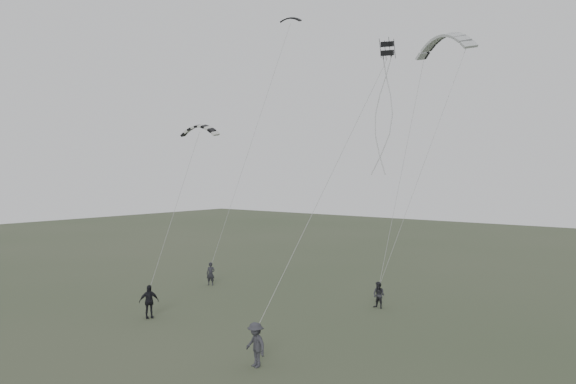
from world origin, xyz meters
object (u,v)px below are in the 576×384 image
Objects in this scene: kite_box at (387,48)px; flyer_center at (149,301)px; kite_pale_large at (445,35)px; kite_striped at (199,126)px; kite_dark_small at (290,18)px; flyer_far at (256,345)px; flyer_left at (211,274)px; flyer_right at (379,295)px.

flyer_center is at bearing -175.84° from kite_box.
kite_pale_large reaches higher than kite_striped.
kite_dark_small is at bearing -157.61° from kite_pale_large.
kite_striped reaches higher than flyer_far.
kite_striped is 13.86m from kite_box.
flyer_far is at bearing -76.31° from flyer_center.
flyer_left is at bearing 156.30° from flyer_far.
kite_pale_large reaches higher than flyer_far.
kite_dark_small reaches higher than flyer_center.
flyer_right is 0.85× the size of flyer_center.
kite_dark_small reaches higher than kite_striped.
kite_box reaches higher than flyer_left.
kite_box is (2.05, 7.73, 13.58)m from flyer_far.
kite_pale_large is (11.32, 14.65, 16.13)m from flyer_center.
flyer_center is 2.69× the size of kite_box.
kite_dark_small is 2.30× the size of kite_box.
flyer_center is 11.67m from kite_striped.
kite_box is at bearing -52.78° from flyer_right.
kite_pale_large is (1.21, 16.91, 16.12)m from flyer_far.
kite_box reaches higher than flyer_far.
flyer_left is 0.66× the size of kite_striped.
flyer_left is at bearing 51.00° from flyer_center.
kite_pale_large is at bearing 18.75° from kite_striped.
kite_striped is (-12.64, -9.47, -5.76)m from kite_pale_large.
flyer_center is 1.17× the size of kite_dark_small.
flyer_right is at bearing -94.92° from kite_pale_large.
flyer_right is 0.63× the size of kite_striped.
flyer_far is (10.11, -2.25, 0.01)m from flyer_center.
kite_box is (13.48, 0.29, 3.22)m from kite_striped.
kite_striped reaches higher than flyer_right.
kite_dark_small is 12.61m from kite_pale_large.
flyer_center is (-9.16, -10.14, 0.14)m from flyer_right.
kite_striped reaches higher than flyer_left.
kite_box is (0.84, -9.18, -2.54)m from kite_pale_large.
flyer_right is 0.85× the size of flyer_far.
flyer_left is 20.33m from kite_dark_small.
flyer_right is 0.36× the size of kite_pale_large.
flyer_right is 2.30× the size of kite_box.
flyer_far is at bearing -81.11° from flyer_right.
flyer_far is (14.12, -10.96, 0.11)m from flyer_left.
flyer_far is at bearing -124.94° from kite_box.
flyer_right is at bearing -15.84° from flyer_center.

